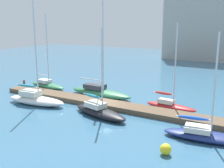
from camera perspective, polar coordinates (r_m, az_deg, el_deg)
The scene contains 11 objects.
ground_plane at distance 29.74m, azimuth -1.95°, elevation -4.50°, with size 120.00×120.00×0.00m, color #386684.
dock_pier at distance 29.67m, azimuth -1.95°, elevation -4.04°, with size 26.78×2.26×0.50m, color brown.
dock_piling_near_end at distance 38.54m, azimuth -17.72°, elevation -0.12°, with size 0.28×0.28×1.23m, color brown.
sailboat_0 at distance 38.43m, azimuth -13.27°, elevation -0.04°, with size 6.29×2.45×9.83m.
sailboat_1 at distance 31.11m, azimuth -15.60°, elevation -2.95°, with size 7.20×2.86×10.90m.
sailboat_2 at distance 33.17m, azimuth -2.53°, elevation -1.53°, with size 8.39×2.58×13.69m.
sailboat_3 at distance 26.45m, azimuth -2.65°, elevation -5.51°, with size 6.70×3.39×8.35m.
sailboat_4 at distance 29.05m, azimuth 11.91°, elevation -4.15°, with size 5.47×1.79×8.78m.
sailboat_5 at distance 22.48m, azimuth 18.66°, elevation -9.82°, with size 6.62×2.73×8.17m.
mooring_buoy_yellow at distance 19.57m, azimuth 11.04°, elevation -13.13°, with size 0.79×0.79×0.79m, color yellow.
harbor_building_distant at distance 70.85m, azimuth 18.79°, elevation 11.12°, with size 16.80×12.88×14.97m, color #ADA89E.
Camera 1 is at (15.18, -23.98, 8.92)m, focal length 44.14 mm.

